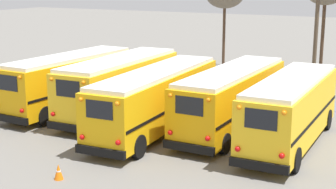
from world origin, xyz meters
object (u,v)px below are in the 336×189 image
(school_bus_3, at_px, (232,97))
(school_bus_4, at_px, (291,109))
(school_bus_0, at_px, (70,80))
(school_bus_1, at_px, (120,84))
(school_bus_2, at_px, (157,98))
(traffic_cone, at_px, (59,172))
(utility_pole, at_px, (316,25))

(school_bus_3, relative_size, school_bus_4, 1.06)
(school_bus_0, xyz_separation_m, school_bus_1, (3.26, 0.32, 0.02))
(school_bus_1, height_order, school_bus_2, school_bus_1)
(school_bus_2, xyz_separation_m, school_bus_4, (6.52, 0.87, 0.02))
(school_bus_3, xyz_separation_m, traffic_cone, (-3.45, -9.36, -1.38))
(utility_pole, distance_m, traffic_cone, 22.54)
(school_bus_3, height_order, traffic_cone, school_bus_3)
(school_bus_1, relative_size, school_bus_3, 0.97)
(utility_pole, bearing_deg, school_bus_3, -96.27)
(school_bus_2, distance_m, school_bus_3, 3.78)
(school_bus_3, bearing_deg, utility_pole, 83.73)
(school_bus_1, bearing_deg, school_bus_2, -26.62)
(school_bus_1, relative_size, school_bus_2, 0.89)
(school_bus_2, bearing_deg, school_bus_0, 168.61)
(school_bus_2, bearing_deg, utility_pole, 72.05)
(school_bus_4, relative_size, utility_pole, 1.13)
(school_bus_2, relative_size, school_bus_4, 1.15)
(school_bus_0, bearing_deg, school_bus_4, -1.94)
(school_bus_4, height_order, traffic_cone, school_bus_4)
(traffic_cone, bearing_deg, school_bus_0, 125.88)
(utility_pole, bearing_deg, school_bus_4, -81.87)
(traffic_cone, bearing_deg, school_bus_1, 108.70)
(school_bus_0, bearing_deg, school_bus_3, 3.57)
(school_bus_3, distance_m, traffic_cone, 10.07)
(school_bus_1, bearing_deg, school_bus_3, 2.54)
(school_bus_2, height_order, school_bus_3, school_bus_3)
(school_bus_0, xyz_separation_m, school_bus_4, (13.03, -0.44, -0.03))
(school_bus_1, xyz_separation_m, school_bus_3, (6.52, 0.29, -0.08))
(school_bus_2, xyz_separation_m, school_bus_3, (3.26, 1.92, -0.01))
(utility_pole, height_order, traffic_cone, utility_pole)
(school_bus_4, relative_size, traffic_cone, 15.52)
(school_bus_0, height_order, school_bus_3, school_bus_0)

